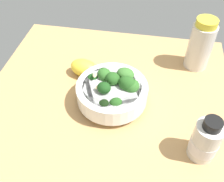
{
  "coord_description": "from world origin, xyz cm",
  "views": [
    {
      "loc": [
        42.99,
        9.25,
        49.87
      ],
      "look_at": [
        -0.56,
        1.53,
        4.0
      ],
      "focal_mm": 41.94,
      "sensor_mm": 36.0,
      "label": 1
    }
  ],
  "objects_px": {
    "bowl_of_broccoli": "(113,91)",
    "bottle_tall": "(201,45)",
    "lemon_wedge": "(84,68)",
    "bottle_short": "(205,141)"
  },
  "relations": [
    {
      "from": "bowl_of_broccoli",
      "to": "bottle_tall",
      "type": "bearing_deg",
      "value": 131.04
    },
    {
      "from": "bowl_of_broccoli",
      "to": "bottle_tall",
      "type": "height_order",
      "value": "bottle_tall"
    },
    {
      "from": "lemon_wedge",
      "to": "bottle_short",
      "type": "height_order",
      "value": "bottle_short"
    },
    {
      "from": "bowl_of_broccoli",
      "to": "bottle_short",
      "type": "relative_size",
      "value": 1.54
    },
    {
      "from": "bottle_tall",
      "to": "bowl_of_broccoli",
      "type": "bearing_deg",
      "value": -48.96
    },
    {
      "from": "lemon_wedge",
      "to": "bottle_short",
      "type": "distance_m",
      "value": 0.37
    },
    {
      "from": "lemon_wedge",
      "to": "bottle_tall",
      "type": "height_order",
      "value": "bottle_tall"
    },
    {
      "from": "bowl_of_broccoli",
      "to": "lemon_wedge",
      "type": "bearing_deg",
      "value": -132.57
    },
    {
      "from": "lemon_wedge",
      "to": "bottle_short",
      "type": "bearing_deg",
      "value": 56.55
    },
    {
      "from": "bottle_short",
      "to": "lemon_wedge",
      "type": "bearing_deg",
      "value": -123.45
    }
  ]
}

